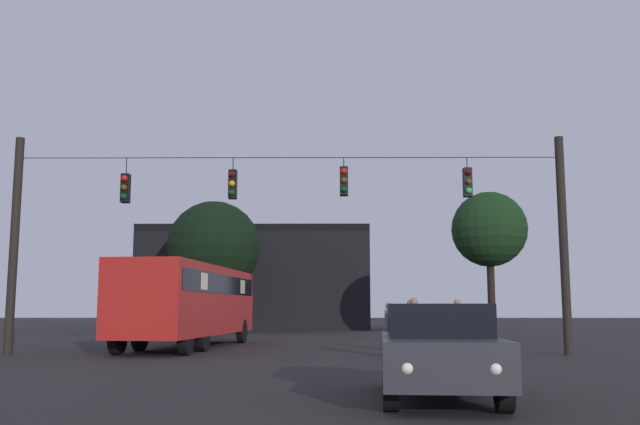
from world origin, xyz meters
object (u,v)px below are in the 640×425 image
car_near_right (438,349)px  pedestrian_crossing_right (414,324)px  tree_left_silhouette (214,248)px  pedestrian_crossing_center (389,326)px  city_bus (191,297)px  pedestrian_crossing_left (458,323)px  pedestrian_near_bus (411,322)px  tree_behind_building (489,230)px  pedestrian_trailing (444,327)px

car_near_right → pedestrian_crossing_right: (0.70, 8.57, 0.21)m
pedestrian_crossing_right → tree_left_silhouette: bearing=112.4°
pedestrian_crossing_center → tree_left_silhouette: 23.34m
tree_left_silhouette → pedestrian_crossing_right: bearing=-67.6°
city_bus → pedestrian_crossing_left: size_ratio=6.38×
pedestrian_near_bus → tree_left_silhouette: (-9.77, 18.99, 4.19)m
city_bus → tree_left_silhouette: tree_left_silhouette is taller
tree_behind_building → pedestrian_crossing_right: bearing=-111.1°
pedestrian_crossing_center → pedestrian_near_bus: pedestrian_near_bus is taller
pedestrian_crossing_center → tree_left_silhouette: (-8.84, 21.18, 4.26)m
pedestrian_crossing_center → pedestrian_trailing: bearing=-12.3°
city_bus → pedestrian_trailing: (8.66, -4.99, -0.98)m
city_bus → pedestrian_near_bus: city_bus is taller
pedestrian_crossing_left → pedestrian_near_bus: (-1.39, 1.07, -0.01)m
pedestrian_crossing_center → pedestrian_crossing_right: pedestrian_crossing_right is taller
city_bus → pedestrian_crossing_right: bearing=-39.8°
pedestrian_crossing_right → pedestrian_near_bus: (0.37, 3.87, -0.01)m
pedestrian_near_bus → tree_left_silhouette: 21.77m
pedestrian_crossing_left → pedestrian_crossing_right: size_ratio=1.00×
pedestrian_crossing_left → pedestrian_crossing_center: pedestrian_crossing_left is taller
car_near_right → tree_behind_building: size_ratio=0.61×
car_near_right → pedestrian_near_bus: 12.48m
pedestrian_crossing_left → pedestrian_crossing_center: size_ratio=1.07×
car_near_right → pedestrian_crossing_right: size_ratio=2.52×
city_bus → tree_left_silhouette: 16.97m
pedestrian_crossing_right → car_near_right: bearing=-94.7°
tree_behind_building → car_near_right: bearing=-105.4°
car_near_right → pedestrian_trailing: 10.05m
pedestrian_crossing_left → tree_behind_building: (3.96, 12.03, 4.37)m
pedestrian_crossing_left → pedestrian_trailing: size_ratio=1.11×
pedestrian_crossing_right → pedestrian_trailing: size_ratio=1.11×
tree_left_silhouette → tree_behind_building: size_ratio=1.11×
city_bus → pedestrian_crossing_right: (7.59, -6.32, -0.86)m
pedestrian_crossing_center → pedestrian_near_bus: 2.38m
city_bus → pedestrian_trailing: 10.04m
pedestrian_crossing_left → pedestrian_near_bus: 1.76m
pedestrian_near_bus → pedestrian_crossing_left: bearing=-37.6°
city_bus → pedestrian_crossing_left: bearing=-20.6°
city_bus → car_near_right: city_bus is taller
tree_behind_building → pedestrian_crossing_left: bearing=-108.2°
pedestrian_crossing_left → pedestrian_crossing_center: (-2.32, -1.11, -0.07)m
city_bus → pedestrian_crossing_right: size_ratio=6.35×
city_bus → pedestrian_crossing_right: 9.92m
city_bus → pedestrian_trailing: size_ratio=7.07×
pedestrian_crossing_right → tree_behind_building: tree_behind_building is taller
pedestrian_crossing_center → tree_left_silhouette: size_ratio=0.20×
car_near_right → pedestrian_near_bus: bearing=85.1°
pedestrian_crossing_left → pedestrian_near_bus: bearing=142.4°
pedestrian_crossing_left → tree_left_silhouette: 23.34m
tree_behind_building → pedestrian_trailing: bearing=-109.0°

